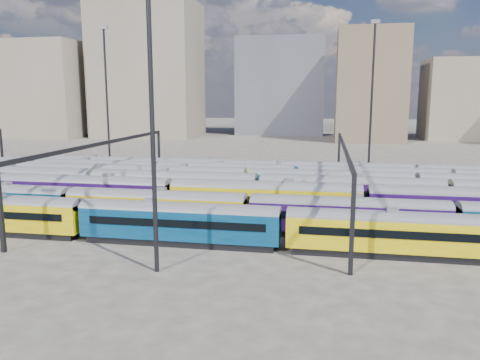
# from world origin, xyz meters

# --- Properties ---
(ground) EXTENTS (500.00, 500.00, 0.00)m
(ground) POSITION_xyz_m (0.00, 0.00, 0.00)
(ground) COLOR #413C37
(ground) RESTS_ON ground
(rake_1) EXTENTS (136.27, 2.85, 4.79)m
(rake_1) POSITION_xyz_m (10.13, -10.00, 2.51)
(rake_1) COLOR black
(rake_1) RESTS_ON ground
(rake_2) EXTENTS (150.34, 3.14, 5.29)m
(rake_2) POSITION_xyz_m (1.39, -5.00, 2.78)
(rake_2) COLOR black
(rake_2) RESTS_ON ground
(rake_3) EXTENTS (107.58, 3.15, 5.31)m
(rake_3) POSITION_xyz_m (-10.84, 0.00, 2.79)
(rake_3) COLOR black
(rake_3) RESTS_ON ground
(rake_4) EXTENTS (126.81, 3.09, 5.21)m
(rake_4) POSITION_xyz_m (-2.21, 5.00, 2.74)
(rake_4) COLOR black
(rake_4) RESTS_ON ground
(rake_5) EXTENTS (142.90, 2.99, 5.02)m
(rake_5) POSITION_xyz_m (-6.35, 10.00, 2.64)
(rake_5) COLOR black
(rake_5) RESTS_ON ground
(rake_6) EXTENTS (97.71, 2.86, 4.81)m
(rake_6) POSITION_xyz_m (10.87, 15.00, 2.53)
(rake_6) COLOR black
(rake_6) RESTS_ON ground
(gantry_1) EXTENTS (0.35, 40.35, 8.03)m
(gantry_1) POSITION_xyz_m (-20.00, 0.00, 6.79)
(gantry_1) COLOR black
(gantry_1) RESTS_ON ground
(gantry_2) EXTENTS (0.35, 40.35, 8.03)m
(gantry_2) POSITION_xyz_m (10.00, 0.00, 6.79)
(gantry_2) COLOR black
(gantry_2) RESTS_ON ground
(mast_1) EXTENTS (1.40, 0.50, 25.60)m
(mast_1) POSITION_xyz_m (-30.00, 22.00, 13.97)
(mast_1) COLOR black
(mast_1) RESTS_ON ground
(mast_2) EXTENTS (1.40, 0.50, 25.60)m
(mast_2) POSITION_xyz_m (-5.00, -22.00, 13.97)
(mast_2) COLOR black
(mast_2) RESTS_ON ground
(mast_3) EXTENTS (1.40, 0.50, 25.60)m
(mast_3) POSITION_xyz_m (15.00, 24.00, 13.97)
(mast_3) COLOR black
(mast_3) RESTS_ON ground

